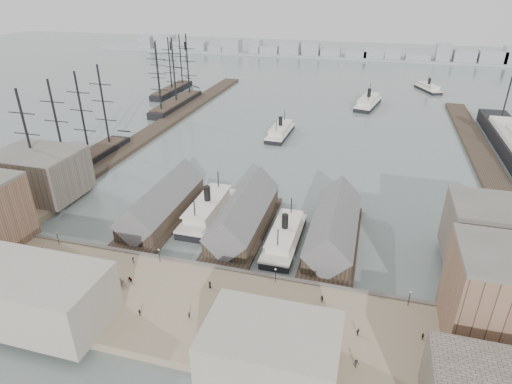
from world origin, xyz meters
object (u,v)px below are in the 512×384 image
(horse_cart_right, at_px, (232,311))
(tram, at_px, (461,331))
(horse_cart_center, at_px, (126,280))
(ferry_docked_west, at_px, (208,209))
(horse_cart_left, at_px, (55,262))

(horse_cart_right, bearing_deg, tram, -109.97)
(tram, xyz_separation_m, horse_cart_right, (-45.85, -5.50, -1.28))
(horse_cart_center, bearing_deg, tram, -59.53)
(tram, bearing_deg, horse_cart_center, -169.47)
(ferry_docked_west, relative_size, tram, 2.63)
(horse_cart_left, bearing_deg, horse_cart_right, -69.13)
(horse_cart_left, xyz_separation_m, horse_cart_center, (21.01, -1.56, 0.05))
(horse_cart_center, height_order, horse_cart_right, horse_cart_center)
(horse_cart_center, distance_m, horse_cart_right, 27.48)
(ferry_docked_west, bearing_deg, horse_cart_left, -126.19)
(tram, distance_m, horse_cart_left, 94.16)
(ferry_docked_west, height_order, tram, ferry_docked_west)
(horse_cart_left, xyz_separation_m, horse_cart_right, (48.30, -4.84, 0.00))
(ferry_docked_west, xyz_separation_m, horse_cart_left, (-26.70, -36.48, 0.23))
(horse_cart_center, relative_size, horse_cart_right, 1.03)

